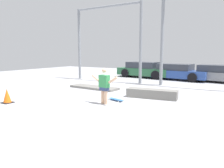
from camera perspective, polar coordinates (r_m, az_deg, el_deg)
ground_plane at (r=9.25m, az=-5.22°, el=-4.89°), size 36.00×36.00×0.00m
skateboarder at (r=8.86m, az=-2.05°, el=-0.18°), size 1.38×0.30×1.47m
skateboard at (r=9.57m, az=1.01°, el=-4.02°), size 0.83×0.43×0.08m
grind_box at (r=10.27m, az=10.34°, el=-2.50°), size 2.37×0.90×0.41m
manual_pad at (r=12.86m, az=-4.73°, el=-0.90°), size 3.09×1.07×0.12m
canopy_support_left at (r=16.26m, az=-1.22°, el=12.64°), size 5.52×0.20×5.44m
canopy_support_right at (r=13.79m, az=23.79°, el=12.76°), size 5.52×0.20×5.44m
parked_car_green at (r=18.73m, az=8.33°, el=3.68°), size 4.65×2.11×1.31m
parked_car_blue at (r=17.69m, az=16.52°, el=3.06°), size 4.69×2.22×1.24m
parked_car_grey at (r=17.29m, az=25.93°, el=2.43°), size 4.36×2.21×1.23m
traffic_cone at (r=10.12m, az=-25.72°, el=-2.87°), size 0.41×0.41×0.60m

